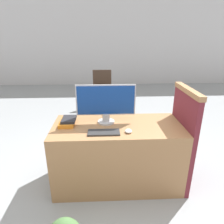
# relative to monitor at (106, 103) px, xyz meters

# --- Properties ---
(ground_plane) EXTENTS (20.00, 20.00, 0.00)m
(ground_plane) POSITION_rel_monitor_xyz_m (0.12, -0.41, -0.96)
(ground_plane) COLOR #93999E
(wall_back) EXTENTS (12.00, 0.06, 2.80)m
(wall_back) POSITION_rel_monitor_xyz_m (0.12, 5.05, 0.44)
(wall_back) COLOR silver
(wall_back) RESTS_ON ground_plane
(desk) EXTENTS (1.40, 0.66, 0.73)m
(desk) POSITION_rel_monitor_xyz_m (0.12, -0.08, -0.59)
(desk) COLOR #9E7047
(desk) RESTS_ON ground_plane
(carrel_divider) EXTENTS (0.07, 0.62, 1.13)m
(carrel_divider) POSITION_rel_monitor_xyz_m (0.85, -0.09, -0.38)
(carrel_divider) COLOR maroon
(carrel_divider) RESTS_ON ground_plane
(monitor) EXTENTS (0.64, 0.19, 0.43)m
(monitor) POSITION_rel_monitor_xyz_m (0.00, 0.00, 0.00)
(monitor) COLOR #B7B7BC
(monitor) RESTS_ON desk
(keyboard) EXTENTS (0.32, 0.14, 0.02)m
(keyboard) POSITION_rel_monitor_xyz_m (-0.03, -0.26, -0.22)
(keyboard) COLOR #2D2D2D
(keyboard) RESTS_ON desk
(mouse) EXTENTS (0.07, 0.08, 0.03)m
(mouse) POSITION_rel_monitor_xyz_m (0.22, -0.26, -0.21)
(mouse) COLOR white
(mouse) RESTS_ON desk
(book_stack) EXTENTS (0.17, 0.24, 0.07)m
(book_stack) POSITION_rel_monitor_xyz_m (-0.42, -0.03, -0.20)
(book_stack) COLOR orange
(book_stack) RESTS_ON desk
(far_chair) EXTENTS (0.44, 0.44, 0.88)m
(far_chair) POSITION_rel_monitor_xyz_m (-0.05, 2.59, -0.45)
(far_chair) COLOR #38281E
(far_chair) RESTS_ON ground_plane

